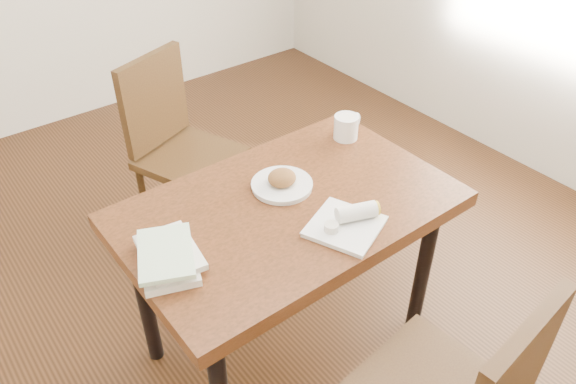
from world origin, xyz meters
TOP-DOWN VIEW (x-y plane):
  - ground at (0.00, 0.00)m, footprint 4.00×5.00m
  - table at (0.00, 0.00)m, footprint 1.18×0.75m
  - chair_far at (0.03, 0.93)m, footprint 0.54×0.54m
  - plate_scone at (0.04, 0.09)m, footprint 0.23×0.23m
  - coffee_mug at (0.47, 0.21)m, footprint 0.15×0.10m
  - plate_burrito at (0.08, -0.23)m, footprint 0.29×0.29m
  - book_stack at (-0.48, -0.02)m, footprint 0.25×0.29m

SIDE VIEW (x-z plane):
  - ground at x=0.00m, z-range -0.01..0.00m
  - chair_far at x=0.03m, z-range 0.07..1.03m
  - table at x=0.00m, z-range 0.29..1.04m
  - plate_scone at x=0.04m, z-range 0.74..0.81m
  - plate_burrito at x=0.08m, z-range 0.74..0.81m
  - book_stack at x=-0.48m, z-range 0.75..0.81m
  - coffee_mug at x=0.47m, z-range 0.75..0.85m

